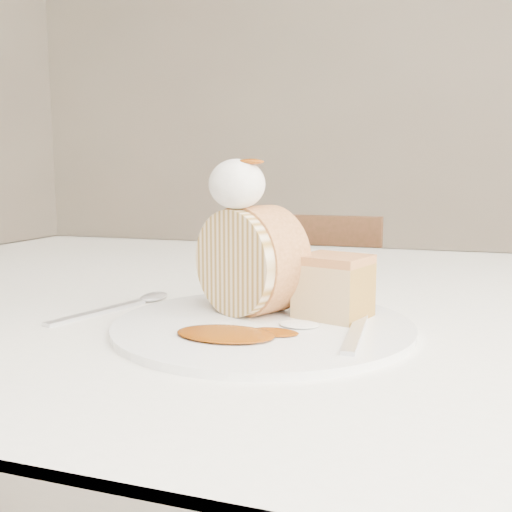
% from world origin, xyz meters
% --- Properties ---
extents(table, '(1.40, 0.90, 0.75)m').
position_xyz_m(table, '(0.00, 0.20, 0.66)').
color(table, silver).
rests_on(table, ground).
extents(chair_far, '(0.38, 0.38, 0.80)m').
position_xyz_m(chair_far, '(-0.17, 0.87, 0.46)').
color(chair_far, brown).
rests_on(chair_far, ground).
extents(plate, '(0.34, 0.34, 0.01)m').
position_xyz_m(plate, '(-0.01, 0.03, 0.75)').
color(plate, white).
rests_on(plate, table).
extents(roulade_slice, '(0.11, 0.10, 0.10)m').
position_xyz_m(roulade_slice, '(-0.03, 0.06, 0.81)').
color(roulade_slice, beige).
rests_on(roulade_slice, plate).
extents(cake_chunk, '(0.07, 0.07, 0.05)m').
position_xyz_m(cake_chunk, '(0.05, 0.07, 0.78)').
color(cake_chunk, '#C27E49').
rests_on(cake_chunk, plate).
extents(whipped_cream, '(0.05, 0.05, 0.05)m').
position_xyz_m(whipped_cream, '(-0.04, 0.04, 0.88)').
color(whipped_cream, white).
rests_on(whipped_cream, roulade_slice).
extents(caramel_drizzle, '(0.03, 0.02, 0.01)m').
position_xyz_m(caramel_drizzle, '(-0.02, 0.04, 0.91)').
color(caramel_drizzle, '#743004').
rests_on(caramel_drizzle, whipped_cream).
extents(caramel_pool, '(0.10, 0.08, 0.00)m').
position_xyz_m(caramel_pool, '(-0.02, -0.03, 0.76)').
color(caramel_pool, '#743004').
rests_on(caramel_pool, plate).
extents(fork, '(0.03, 0.16, 0.00)m').
position_xyz_m(fork, '(0.08, 0.01, 0.76)').
color(fork, silver).
rests_on(fork, plate).
extents(spoon, '(0.06, 0.15, 0.00)m').
position_xyz_m(spoon, '(-0.18, 0.03, 0.75)').
color(spoon, silver).
rests_on(spoon, table).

